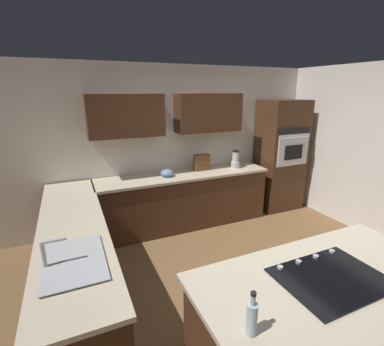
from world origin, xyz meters
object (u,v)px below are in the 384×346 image
wall_oven (280,156)px  mixing_bowl (167,173)px  blender (235,160)px  oil_bottle (252,318)px  spice_rack (202,162)px  sink_unit (73,261)px  cooktop (331,277)px

wall_oven → mixing_bowl: bearing=0.4°
blender → oil_bottle: bearing=59.1°
mixing_bowl → spice_rack: spice_rack is taller
wall_oven → mixing_bowl: size_ratio=10.00×
sink_unit → blender: size_ratio=2.25×
cooktop → mixing_bowl: (0.26, -2.84, 0.05)m
blender → mixing_bowl: bearing=0.0°
sink_unit → mixing_bowl: size_ratio=3.44×
wall_oven → blender: size_ratio=6.55×
sink_unit → cooktop: 1.94m
blender → oil_bottle: 3.49m
wall_oven → blender: bearing=1.0°
cooktop → mixing_bowl: size_ratio=3.73×
wall_oven → cooktop: bearing=55.1°
sink_unit → cooktop: (-1.69, 0.96, -0.01)m
wall_oven → cooktop: wall_oven is taller
wall_oven → spice_rack: bearing=-3.0°
spice_rack → oil_bottle: size_ratio=0.99×
cooktop → mixing_bowl: bearing=-84.7°
wall_oven → mixing_bowl: (2.25, 0.02, -0.07)m
wall_oven → oil_bottle: wall_oven is taller
mixing_bowl → sink_unit: bearing=52.7°
cooktop → wall_oven: bearing=-124.9°
sink_unit → spice_rack: size_ratio=2.57×
wall_oven → oil_bottle: 4.11m
cooktop → blender: size_ratio=2.44×
spice_rack → wall_oven: bearing=177.0°
blender → mixing_bowl: blender is taller
wall_oven → oil_bottle: (2.80, 3.01, -0.01)m
cooktop → oil_bottle: (0.81, 0.16, 0.10)m
spice_rack → oil_bottle: bearing=68.9°
spice_rack → cooktop: bearing=82.5°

